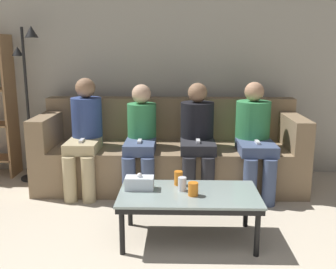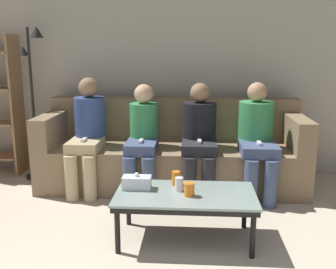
{
  "view_description": "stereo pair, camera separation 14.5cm",
  "coord_description": "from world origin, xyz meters",
  "px_view_note": "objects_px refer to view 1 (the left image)",
  "views": [
    {
      "loc": [
        0.09,
        -0.99,
        1.46
      ],
      "look_at": [
        0.0,
        2.44,
        0.7
      ],
      "focal_mm": 42.0,
      "sensor_mm": 36.0,
      "label": 1
    },
    {
      "loc": [
        0.23,
        -0.98,
        1.46
      ],
      "look_at": [
        0.0,
        2.44,
        0.7
      ],
      "focal_mm": 42.0,
      "sensor_mm": 36.0,
      "label": 2
    }
  ],
  "objects_px": {
    "seated_person_mid_left": "(141,136)",
    "seated_person_mid_right": "(197,134)",
    "cup_near_left": "(178,178)",
    "seated_person_left_end": "(85,132)",
    "tissue_box": "(140,183)",
    "standing_lamp": "(28,88)",
    "cup_near_right": "(182,184)",
    "cup_far_center": "(193,189)",
    "couch": "(170,154)",
    "coffee_table": "(189,198)",
    "seated_person_right_end": "(254,134)"
  },
  "relations": [
    {
      "from": "seated_person_mid_left",
      "to": "seated_person_mid_right",
      "type": "xyz_separation_m",
      "value": [
        0.57,
        0.03,
        0.02
      ]
    },
    {
      "from": "cup_far_center",
      "to": "seated_person_right_end",
      "type": "xyz_separation_m",
      "value": [
        0.65,
        1.11,
        0.18
      ]
    },
    {
      "from": "cup_near_right",
      "to": "standing_lamp",
      "type": "bearing_deg",
      "value": 140.77
    },
    {
      "from": "cup_near_right",
      "to": "seated_person_mid_right",
      "type": "relative_size",
      "value": 0.1
    },
    {
      "from": "couch",
      "to": "standing_lamp",
      "type": "relative_size",
      "value": 1.63
    },
    {
      "from": "couch",
      "to": "tissue_box",
      "type": "height_order",
      "value": "couch"
    },
    {
      "from": "coffee_table",
      "to": "seated_person_right_end",
      "type": "relative_size",
      "value": 0.95
    },
    {
      "from": "cup_near_right",
      "to": "cup_far_center",
      "type": "height_order",
      "value": "cup_near_right"
    },
    {
      "from": "cup_far_center",
      "to": "seated_person_mid_left",
      "type": "height_order",
      "value": "seated_person_mid_left"
    },
    {
      "from": "seated_person_mid_left",
      "to": "seated_person_mid_right",
      "type": "distance_m",
      "value": 0.57
    },
    {
      "from": "cup_near_right",
      "to": "standing_lamp",
      "type": "height_order",
      "value": "standing_lamp"
    },
    {
      "from": "cup_near_left",
      "to": "cup_far_center",
      "type": "bearing_deg",
      "value": -64.38
    },
    {
      "from": "coffee_table",
      "to": "tissue_box",
      "type": "height_order",
      "value": "tissue_box"
    },
    {
      "from": "seated_person_mid_left",
      "to": "tissue_box",
      "type": "bearing_deg",
      "value": -85.34
    },
    {
      "from": "couch",
      "to": "seated_person_mid_left",
      "type": "bearing_deg",
      "value": -140.16
    },
    {
      "from": "seated_person_left_end",
      "to": "seated_person_mid_right",
      "type": "bearing_deg",
      "value": 0.32
    },
    {
      "from": "cup_far_center",
      "to": "seated_person_right_end",
      "type": "relative_size",
      "value": 0.09
    },
    {
      "from": "couch",
      "to": "seated_person_right_end",
      "type": "bearing_deg",
      "value": -14.5
    },
    {
      "from": "cup_near_left",
      "to": "cup_far_center",
      "type": "relative_size",
      "value": 1.12
    },
    {
      "from": "coffee_table",
      "to": "tissue_box",
      "type": "relative_size",
      "value": 4.83
    },
    {
      "from": "seated_person_left_end",
      "to": "seated_person_mid_right",
      "type": "relative_size",
      "value": 1.04
    },
    {
      "from": "seated_person_left_end",
      "to": "seated_person_mid_left",
      "type": "distance_m",
      "value": 0.57
    },
    {
      "from": "cup_near_left",
      "to": "tissue_box",
      "type": "bearing_deg",
      "value": -161.12
    },
    {
      "from": "seated_person_mid_left",
      "to": "seated_person_left_end",
      "type": "bearing_deg",
      "value": 177.93
    },
    {
      "from": "seated_person_mid_right",
      "to": "seated_person_right_end",
      "type": "height_order",
      "value": "seated_person_right_end"
    },
    {
      "from": "cup_far_center",
      "to": "tissue_box",
      "type": "distance_m",
      "value": 0.43
    },
    {
      "from": "seated_person_mid_right",
      "to": "tissue_box",
      "type": "bearing_deg",
      "value": -116.35
    },
    {
      "from": "coffee_table",
      "to": "cup_far_center",
      "type": "relative_size",
      "value": 10.49
    },
    {
      "from": "coffee_table",
      "to": "seated_person_mid_right",
      "type": "distance_m",
      "value": 1.1
    },
    {
      "from": "cup_far_center",
      "to": "seated_person_right_end",
      "type": "height_order",
      "value": "seated_person_right_end"
    },
    {
      "from": "couch",
      "to": "cup_near_left",
      "type": "height_order",
      "value": "couch"
    },
    {
      "from": "coffee_table",
      "to": "tissue_box",
      "type": "distance_m",
      "value": 0.4
    },
    {
      "from": "cup_near_left",
      "to": "seated_person_left_end",
      "type": "bearing_deg",
      "value": 137.1
    },
    {
      "from": "coffee_table",
      "to": "standing_lamp",
      "type": "xyz_separation_m",
      "value": [
        -1.71,
        1.4,
        0.69
      ]
    },
    {
      "from": "couch",
      "to": "seated_person_mid_left",
      "type": "distance_m",
      "value": 0.45
    },
    {
      "from": "seated_person_left_end",
      "to": "coffee_table",
      "type": "bearing_deg",
      "value": -45.64
    },
    {
      "from": "couch",
      "to": "coffee_table",
      "type": "height_order",
      "value": "couch"
    },
    {
      "from": "couch",
      "to": "seated_person_left_end",
      "type": "xyz_separation_m",
      "value": [
        -0.86,
        -0.22,
        0.29
      ]
    },
    {
      "from": "coffee_table",
      "to": "tissue_box",
      "type": "bearing_deg",
      "value": 170.1
    },
    {
      "from": "couch",
      "to": "coffee_table",
      "type": "xyz_separation_m",
      "value": [
        0.17,
        -1.27,
        0.01
      ]
    },
    {
      "from": "tissue_box",
      "to": "seated_person_mid_left",
      "type": "distance_m",
      "value": 0.98
    },
    {
      "from": "tissue_box",
      "to": "standing_lamp",
      "type": "distance_m",
      "value": 1.98
    },
    {
      "from": "cup_near_left",
      "to": "seated_person_mid_left",
      "type": "height_order",
      "value": "seated_person_mid_left"
    },
    {
      "from": "couch",
      "to": "seated_person_mid_left",
      "type": "relative_size",
      "value": 2.5
    },
    {
      "from": "cup_far_center",
      "to": "seated_person_mid_left",
      "type": "bearing_deg",
      "value": 114.18
    },
    {
      "from": "couch",
      "to": "seated_person_left_end",
      "type": "relative_size",
      "value": 2.37
    },
    {
      "from": "cup_far_center",
      "to": "standing_lamp",
      "type": "height_order",
      "value": "standing_lamp"
    },
    {
      "from": "coffee_table",
      "to": "seated_person_mid_left",
      "type": "height_order",
      "value": "seated_person_mid_left"
    },
    {
      "from": "tissue_box",
      "to": "seated_person_mid_left",
      "type": "height_order",
      "value": "seated_person_mid_left"
    },
    {
      "from": "cup_far_center",
      "to": "seated_person_mid_right",
      "type": "bearing_deg",
      "value": 85.86
    }
  ]
}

